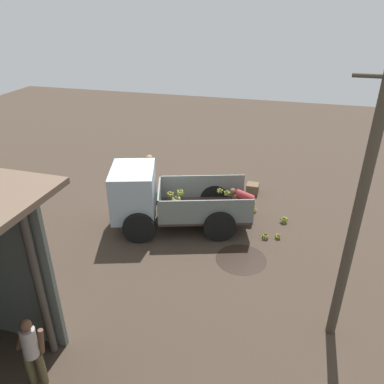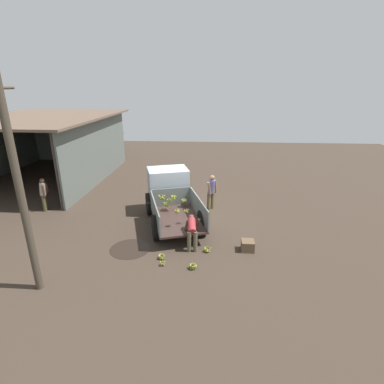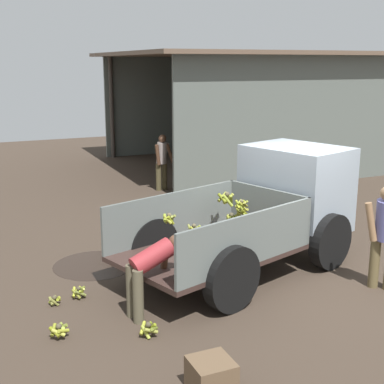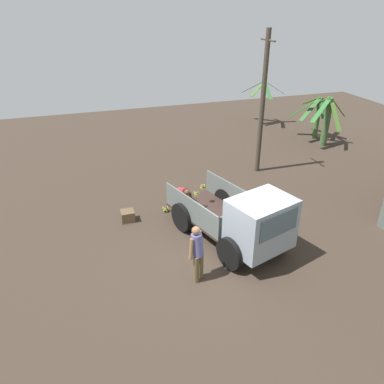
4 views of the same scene
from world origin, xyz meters
TOP-DOWN VIEW (x-y plane):
  - ground at (0.00, 0.00)m, footprint 36.00×36.00m
  - mud_patch_0 at (-3.19, 1.50)m, footprint 1.46×1.46m
  - cargo_truck at (-0.09, 0.43)m, footprint 4.64×3.02m
  - utility_pole at (-5.50, 3.57)m, footprint 1.11×0.20m
  - person_foreground_visitor at (0.67, -1.41)m, footprint 0.56×0.54m
  - person_worker_loading at (-2.94, -0.73)m, footprint 0.86×0.64m
  - person_bystander_near_shed at (0.03, 6.34)m, footprint 0.65×0.40m
  - banana_bunch_on_ground_0 at (-4.14, 0.16)m, footprint 0.19×0.19m
  - banana_bunch_on_ground_1 at (-3.76, 0.25)m, footprint 0.23×0.24m
  - banana_bunch_on_ground_2 at (-3.20, -1.30)m, footprint 0.28×0.28m
  - banana_bunch_on_ground_3 at (-4.28, -0.85)m, footprint 0.27×0.27m
  - wooden_crate_0 at (-3.01, -2.73)m, footprint 0.46×0.46m

SIDE VIEW (x-z plane):
  - ground at x=0.00m, z-range 0.00..0.00m
  - mud_patch_0 at x=-3.19m, z-range 0.00..0.01m
  - banana_bunch_on_ground_0 at x=-4.14m, z-range 0.01..0.16m
  - banana_bunch_on_ground_1 at x=-3.76m, z-range 0.01..0.20m
  - banana_bunch_on_ground_2 at x=-3.20m, z-range 0.01..0.22m
  - banana_bunch_on_ground_3 at x=-4.28m, z-range 0.02..0.22m
  - wooden_crate_0 at x=-3.01m, z-range 0.00..0.38m
  - person_worker_loading at x=-2.94m, z-range 0.14..1.27m
  - person_bystander_near_shed at x=0.03m, z-range 0.09..1.66m
  - person_foreground_visitor at x=0.67m, z-range 0.09..1.78m
  - cargo_truck at x=-0.09m, z-range 0.04..2.07m
  - utility_pole at x=-5.50m, z-range 0.05..6.04m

